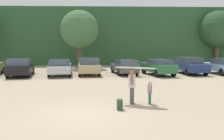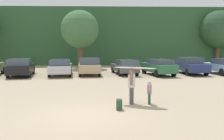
% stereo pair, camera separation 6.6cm
% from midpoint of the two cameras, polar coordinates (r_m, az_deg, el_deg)
% --- Properties ---
extents(ground_plane, '(120.00, 120.00, 0.00)m').
position_cam_midpoint_polar(ground_plane, '(10.37, -6.37, -9.92)').
color(ground_plane, tan).
extents(hillside_ridge, '(108.00, 12.00, 7.81)m').
position_cam_midpoint_polar(hillside_ridge, '(40.13, -3.14, 7.33)').
color(hillside_ridge, '#2D5633').
rests_on(hillside_ridge, ground_plane).
extents(tree_center_left, '(4.43, 4.43, 6.79)m').
position_cam_midpoint_polar(tree_center_left, '(30.28, -7.17, 9.02)').
color(tree_center_left, brown).
rests_on(tree_center_left, ground_plane).
extents(tree_ridge_back, '(4.97, 4.97, 7.30)m').
position_cam_midpoint_polar(tree_ridge_back, '(37.02, 22.87, 8.40)').
color(tree_ridge_back, brown).
rests_on(tree_ridge_back, ground_plane).
extents(parked_car_black, '(2.66, 4.92, 1.58)m').
position_cam_midpoint_polar(parked_car_black, '(23.78, -19.72, 0.61)').
color(parked_car_black, black).
rests_on(parked_car_black, ground_plane).
extents(parked_car_silver, '(2.44, 4.98, 1.46)m').
position_cam_midpoint_polar(parked_car_silver, '(23.43, -11.42, 0.69)').
color(parked_car_silver, silver).
rests_on(parked_car_silver, ground_plane).
extents(parked_car_tan, '(2.23, 4.43, 1.58)m').
position_cam_midpoint_polar(parked_car_tan, '(23.40, -5.07, 0.88)').
color(parked_car_tan, tan).
rests_on(parked_car_tan, ground_plane).
extents(parked_car_dark_gray, '(2.46, 4.48, 1.40)m').
position_cam_midpoint_polar(parked_car_dark_gray, '(23.67, 3.04, 0.79)').
color(parked_car_dark_gray, '#4C4F54').
rests_on(parked_car_dark_gray, ground_plane).
extents(parked_car_forest_green, '(2.72, 4.44, 1.48)m').
position_cam_midpoint_polar(parked_car_forest_green, '(23.39, 10.53, 0.76)').
color(parked_car_forest_green, '#2D6642').
rests_on(parked_car_forest_green, ground_plane).
extents(parked_car_navy, '(2.26, 4.79, 1.58)m').
position_cam_midpoint_polar(parked_car_navy, '(25.31, 17.18, 1.02)').
color(parked_car_navy, navy).
rests_on(parked_car_navy, ground_plane).
extents(parked_car_sky_blue, '(2.66, 4.38, 1.50)m').
position_cam_midpoint_polar(parked_car_sky_blue, '(25.91, 23.73, 0.88)').
color(parked_car_sky_blue, '#84ADD1').
rests_on(parked_car_sky_blue, ground_plane).
extents(person_adult, '(0.37, 0.74, 1.65)m').
position_cam_midpoint_polar(person_adult, '(11.99, 4.59, -3.20)').
color(person_adult, '#4C4C51').
rests_on(person_adult, ground_plane).
extents(person_child, '(0.25, 0.48, 1.09)m').
position_cam_midpoint_polar(person_child, '(12.07, 8.56, -4.72)').
color(person_child, '#26593F').
rests_on(person_child, ground_plane).
extents(surfboard_white, '(2.12, 1.32, 0.17)m').
position_cam_midpoint_polar(surfboard_white, '(11.93, 5.30, 0.47)').
color(surfboard_white, white).
extents(backpack_dropped, '(0.24, 0.34, 0.45)m').
position_cam_midpoint_polar(backpack_dropped, '(11.00, 1.80, -7.77)').
color(backpack_dropped, '#2D4C33').
rests_on(backpack_dropped, ground_plane).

